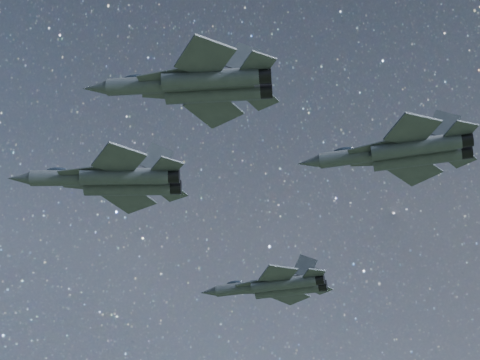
{
  "coord_description": "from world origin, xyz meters",
  "views": [
    {
      "loc": [
        0.87,
        -58.43,
        101.81
      ],
      "look_at": [
        0.14,
        1.09,
        141.09
      ],
      "focal_mm": 55.0,
      "sensor_mm": 36.0,
      "label": 1
    }
  ],
  "objects": [
    {
      "name": "jet_lead",
      "position": [
        -12.14,
        0.19,
        140.64
      ],
      "size": [
        17.28,
        12.36,
        4.42
      ],
      "rotation": [
        0.0,
        0.0,
        -0.0
      ],
      "color": "#2F353B"
    },
    {
      "name": "jet_right",
      "position": [
        -3.11,
        -14.57,
        139.75
      ],
      "size": [
        15.75,
        11.11,
        3.99
      ],
      "rotation": [
        0.0,
        0.0,
        -0.07
      ],
      "color": "#2F353B"
    },
    {
      "name": "jet_left",
      "position": [
        3.97,
        19.42,
        138.42
      ],
      "size": [
        15.8,
        10.75,
        3.97
      ],
      "rotation": [
        0.0,
        0.0,
        -0.25
      ],
      "color": "#2F353B"
    },
    {
      "name": "jet_slot",
      "position": [
        15.58,
        -1.17,
        142.67
      ],
      "size": [
        17.51,
        11.98,
        4.4
      ],
      "rotation": [
        0.0,
        0.0,
        -0.22
      ],
      "color": "#2F353B"
    }
  ]
}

